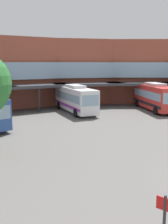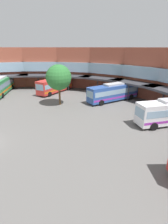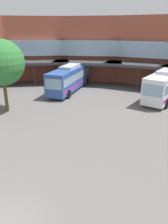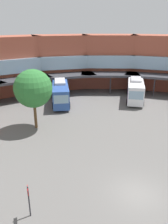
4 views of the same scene
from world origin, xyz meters
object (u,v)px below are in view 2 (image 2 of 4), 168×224
bus_2 (55,85)px  bus_3 (113,92)px  bus_4 (2,85)px  plaza_tree (59,78)px

bus_2 → bus_3: bus_2 is taller
bus_4 → bus_2: bearing=86.6°
bus_3 → plaza_tree: (-4.93, -9.77, 3.37)m
bus_2 → bus_3: bearing=92.5°
bus_2 → plaza_tree: (8.79, -4.26, 3.31)m
bus_3 → plaza_tree: size_ratio=1.56×
plaza_tree → bus_3: bearing=63.2°
bus_4 → plaza_tree: bearing=52.5°
bus_3 → bus_4: size_ratio=1.00×
bus_4 → plaza_tree: 17.49m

